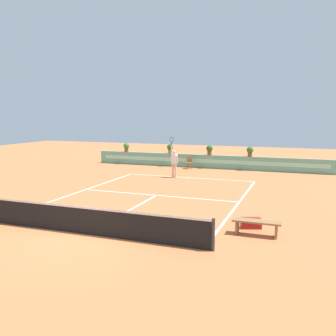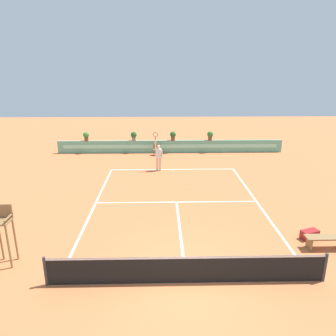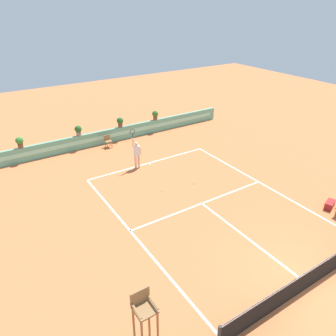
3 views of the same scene
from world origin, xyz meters
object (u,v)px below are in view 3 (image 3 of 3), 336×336
Objects in this scene: potted_plant_right at (155,115)px; tennis_ball_near_baseline at (194,183)px; tennis_player at (137,153)px; potted_plant_centre at (120,122)px; umpire_chair at (144,315)px; tennis_ball_mid_court at (162,190)px; gear_bag at (330,205)px; potted_plant_left at (78,130)px; ball_kid_chair at (108,141)px; potted_plant_far_left at (20,142)px.

tennis_ball_near_baseline is at bearing -105.73° from potted_plant_right.
potted_plant_centre is (1.13, 4.70, 0.36)m from tennis_player.
tennis_ball_mid_court is (5.10, 7.30, -1.31)m from umpire_chair.
tennis_ball_near_baseline is 1.00× the size of tennis_ball_mid_court.
gear_bag is 10.29× the size of tennis_ball_mid_court.
potted_plant_right is 1.00× the size of potted_plant_centre.
potted_plant_right is (2.30, 8.18, 1.38)m from tennis_ball_near_baseline.
potted_plant_right is (6.10, 0.00, 0.00)m from potted_plant_left.
potted_plant_left reaches higher than gear_bag.
potted_plant_left is at bearing 157.54° from ball_kid_chair.
umpire_chair reaches higher than tennis_ball_mid_court.
gear_bag is at bearing -56.04° from tennis_player.
umpire_chair is 9.00m from tennis_ball_mid_court.
potted_plant_far_left reaches higher than gear_bag.
umpire_chair reaches higher than tennis_ball_near_baseline.
potted_plant_left is 3.12m from potted_plant_centre.
potted_plant_right is at bearing 58.28° from umpire_chair.
umpire_chair is at bearing -124.97° from tennis_ball_mid_court.
tennis_ball_mid_court is (-1.94, 0.35, 0.00)m from tennis_ball_near_baseline.
potted_plant_left reaches higher than tennis_ball_mid_court.
potted_plant_far_left reaches higher than ball_kid_chair.
potted_plant_right is at bearing 74.27° from tennis_ball_near_baseline.
gear_bag is at bearing -70.16° from potted_plant_centre.
potted_plant_right is at bearing 0.00° from potted_plant_centre.
potted_plant_left reaches higher than ball_kid_chair.
tennis_player is 7.44m from potted_plant_far_left.
gear_bag is 13.94m from potted_plant_right.
umpire_chair is 2.96× the size of potted_plant_centre.
ball_kid_chair reaches higher than tennis_ball_mid_court.
umpire_chair is 2.96× the size of potted_plant_far_left.
tennis_player reaches higher than potted_plant_right.
tennis_player is at bearing 63.31° from umpire_chair.
potted_plant_far_left is (-5.61, 7.83, 1.38)m from tennis_ball_mid_court.
potted_plant_far_left is 1.00× the size of potted_plant_centre.
umpire_chair reaches higher than potted_plant_far_left.
tennis_ball_mid_court is (-6.23, 5.91, -0.15)m from gear_bag.
tennis_player is at bearing 117.38° from tennis_ball_near_baseline.
tennis_ball_mid_court is 0.09× the size of potted_plant_far_left.
ball_kid_chair is at bearing 90.65° from tennis_ball_mid_court.
potted_plant_left is (-1.85, 7.83, 1.38)m from tennis_ball_mid_court.
ball_kid_chair is 7.11m from tennis_ball_mid_court.
tennis_player is at bearing 87.43° from tennis_ball_mid_court.
tennis_ball_near_baseline is (-4.29, 5.56, -0.15)m from gear_bag.
potted_plant_centre is (3.12, 0.00, 0.00)m from potted_plant_left.
potted_plant_left is 1.00× the size of potted_plant_right.
gear_bag is (6.31, -13.01, -0.30)m from ball_kid_chair.
ball_kid_chair is 7.73m from tennis_ball_near_baseline.
tennis_ball_near_baseline is at bearing -62.62° from tennis_player.
potted_plant_far_left is at bearing 180.00° from potted_plant_left.
potted_plant_centre reaches higher than tennis_ball_near_baseline.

